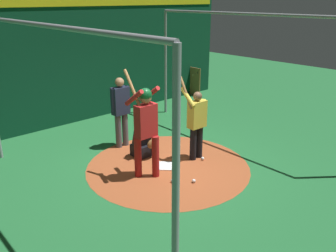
% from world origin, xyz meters
% --- Properties ---
extents(ground_plane, '(27.72, 27.72, 0.00)m').
position_xyz_m(ground_plane, '(0.00, 0.00, 0.00)').
color(ground_plane, '#216633').
extents(dirt_circle, '(3.58, 3.58, 0.01)m').
position_xyz_m(dirt_circle, '(0.00, 0.00, 0.00)').
color(dirt_circle, '#9E4C28').
rests_on(dirt_circle, ground).
extents(home_plate, '(0.59, 0.59, 0.01)m').
position_xyz_m(home_plate, '(0.00, 0.00, 0.01)').
color(home_plate, white).
rests_on(home_plate, dirt_circle).
extents(batter, '(0.68, 0.49, 2.21)m').
position_xyz_m(batter, '(0.03, -0.63, 1.16)').
color(batter, maroon).
rests_on(batter, ground).
extents(catcher, '(0.58, 0.40, 0.92)m').
position_xyz_m(catcher, '(-0.79, -0.07, 0.36)').
color(catcher, black).
rests_on(catcher, ground).
extents(umpire, '(0.22, 0.49, 1.74)m').
position_xyz_m(umpire, '(-1.61, -0.08, 0.98)').
color(umpire, '#4C4C51').
rests_on(umpire, ground).
extents(visitor, '(0.54, 0.50, 1.97)m').
position_xyz_m(visitor, '(0.11, 0.76, 0.92)').
color(visitor, black).
rests_on(visitor, ground).
extents(back_wall, '(0.22, 11.72, 3.53)m').
position_xyz_m(back_wall, '(-4.14, 0.00, 1.78)').
color(back_wall, '#0C3D26').
rests_on(back_wall, ground).
extents(cage_frame, '(5.99, 5.23, 3.18)m').
position_xyz_m(cage_frame, '(0.00, 0.00, 2.23)').
color(cage_frame, gray).
rests_on(cage_frame, ground).
extents(bat_rack, '(0.70, 0.19, 1.05)m').
position_xyz_m(bat_rack, '(-3.89, 4.84, 0.49)').
color(bat_rack, olive).
rests_on(bat_rack, ground).
extents(baseball_0, '(0.07, 0.07, 0.07)m').
position_xyz_m(baseball_0, '(0.89, -0.11, 0.04)').
color(baseball_0, white).
rests_on(baseball_0, dirt_circle).
extents(baseball_1, '(0.07, 0.07, 0.07)m').
position_xyz_m(baseball_1, '(0.60, -0.42, 0.04)').
color(baseball_1, white).
rests_on(baseball_1, dirt_circle).
extents(baseball_2, '(0.07, 0.07, 0.07)m').
position_xyz_m(baseball_2, '(0.30, 0.80, 0.04)').
color(baseball_2, white).
rests_on(baseball_2, dirt_circle).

